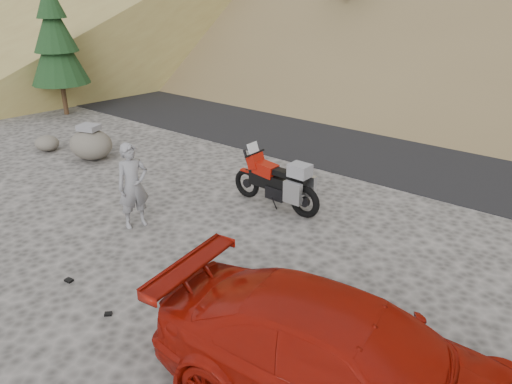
{
  "coord_description": "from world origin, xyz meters",
  "views": [
    {
      "loc": [
        7.05,
        -6.11,
        5.16
      ],
      "look_at": [
        1.17,
        1.32,
        1.0
      ],
      "focal_mm": 35.0,
      "sensor_mm": 36.0,
      "label": 1
    }
  ],
  "objects": [
    {
      "name": "ground",
      "position": [
        0.0,
        0.0,
        0.0
      ],
      "size": [
        140.0,
        140.0,
        0.0
      ],
      "primitive_type": "plane",
      "color": "#3F3D3A",
      "rests_on": "ground"
    },
    {
      "name": "road",
      "position": [
        0.0,
        9.0,
        0.0
      ],
      "size": [
        120.0,
        7.0,
        0.05
      ],
      "primitive_type": "cube",
      "color": "black",
      "rests_on": "ground"
    },
    {
      "name": "conifer_verge",
      "position": [
        -11.0,
        4.5,
        2.89
      ],
      "size": [
        2.2,
        2.2,
        5.04
      ],
      "color": "#3C2A16",
      "rests_on": "ground"
    },
    {
      "name": "motorcycle",
      "position": [
        0.76,
        2.72,
        0.63
      ],
      "size": [
        2.5,
        0.74,
        1.49
      ],
      "rotation": [
        0.0,
        0.0,
        -0.02
      ],
      "color": "black",
      "rests_on": "ground"
    },
    {
      "name": "man",
      "position": [
        -1.18,
        0.01,
        0.0
      ],
      "size": [
        0.66,
        0.81,
        1.92
      ],
      "primitive_type": "imported",
      "rotation": [
        0.0,
        0.0,
        1.24
      ],
      "color": "gray",
      "rests_on": "ground"
    },
    {
      "name": "boulder",
      "position": [
        -5.71,
        2.02,
        0.47
      ],
      "size": [
        1.47,
        1.28,
        1.07
      ],
      "rotation": [
        0.0,
        0.0,
        0.09
      ],
      "color": "#5B544E",
      "rests_on": "ground"
    },
    {
      "name": "small_rock",
      "position": [
        -7.48,
        1.59,
        0.24
      ],
      "size": [
        0.86,
        0.79,
        0.48
      ],
      "rotation": [
        0.0,
        0.0,
        -0.1
      ],
      "color": "#5B544E",
      "rests_on": "ground"
    },
    {
      "name": "gear_white_cloth",
      "position": [
        2.12,
        -1.2,
        0.01
      ],
      "size": [
        0.64,
        0.62,
        0.02
      ],
      "primitive_type": "cube",
      "rotation": [
        0.0,
        0.0,
        0.48
      ],
      "color": "white",
      "rests_on": "ground"
    },
    {
      "name": "gear_blue_mat",
      "position": [
        2.4,
        -0.81,
        0.1
      ],
      "size": [
        0.54,
        0.47,
        0.21
      ],
      "primitive_type": "cylinder",
      "rotation": [
        0.0,
        1.57,
        0.62
      ],
      "color": "#1A3CA1",
      "rests_on": "ground"
    },
    {
      "name": "gear_bottle",
      "position": [
        1.89,
        -1.46,
        0.09
      ],
      "size": [
        0.08,
        0.08,
        0.19
      ],
      "primitive_type": "cylinder",
      "rotation": [
        0.0,
        0.0,
        -0.27
      ],
      "color": "#1A3CA1",
      "rests_on": "ground"
    },
    {
      "name": "gear_funnel",
      "position": [
        3.17,
        -1.29,
        0.1
      ],
      "size": [
        0.2,
        0.2,
        0.2
      ],
      "primitive_type": "cone",
      "rotation": [
        0.0,
        0.0,
        -0.39
      ],
      "color": "red",
      "rests_on": "ground"
    },
    {
      "name": "gear_glove_a",
      "position": [
        -0.4,
        -2.2,
        0.02
      ],
      "size": [
        0.16,
        0.12,
        0.04
      ],
      "primitive_type": "cube",
      "rotation": [
        0.0,
        0.0,
        0.12
      ],
      "color": "black",
      "rests_on": "ground"
    },
    {
      "name": "gear_glove_b",
      "position": [
        0.98,
        -2.36,
        0.02
      ],
      "size": [
        0.15,
        0.15,
        0.04
      ],
      "primitive_type": "cube",
      "rotation": [
        0.0,
        0.0,
        0.76
      ],
      "color": "black",
      "rests_on": "ground"
    }
  ]
}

